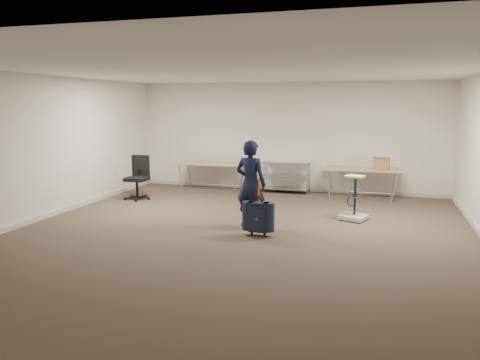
% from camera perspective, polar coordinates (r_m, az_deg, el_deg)
% --- Properties ---
extents(ground, '(9.00, 9.00, 0.00)m').
position_cam_1_polar(ground, '(8.09, -0.28, -6.82)').
color(ground, '#463B2B').
rests_on(ground, ground).
extents(room_shell, '(8.00, 9.00, 9.00)m').
position_cam_1_polar(room_shell, '(9.37, 2.16, -4.28)').
color(room_shell, silver).
rests_on(room_shell, ground).
extents(folding_table_left, '(1.80, 0.75, 0.73)m').
position_cam_1_polar(folding_table_left, '(12.23, -3.48, 1.88)').
color(folding_table_left, '#9F8961').
rests_on(folding_table_left, ground).
extents(folding_table_right, '(1.80, 0.75, 0.73)m').
position_cam_1_polar(folding_table_right, '(11.51, 14.61, 1.14)').
color(folding_table_right, '#9F8961').
rests_on(folding_table_right, ground).
extents(wire_shelf, '(1.22, 0.47, 0.80)m').
position_cam_1_polar(wire_shelf, '(12.00, 5.51, 0.57)').
color(wire_shelf, silver).
rests_on(wire_shelf, ground).
extents(person, '(0.65, 0.49, 1.61)m').
position_cam_1_polar(person, '(8.52, 1.30, -0.46)').
color(person, black).
rests_on(person, ground).
extents(suitcase, '(0.37, 0.22, 0.99)m').
position_cam_1_polar(suitcase, '(8.02, 2.26, -4.49)').
color(suitcase, black).
rests_on(suitcase, ground).
extents(office_chair, '(0.63, 0.63, 1.03)m').
position_cam_1_polar(office_chair, '(11.38, -12.34, -0.72)').
color(office_chair, black).
rests_on(office_chair, ground).
extents(equipment_cart, '(0.61, 0.61, 0.88)m').
position_cam_1_polar(equipment_cart, '(9.40, 13.68, -3.37)').
color(equipment_cart, beige).
rests_on(equipment_cart, ground).
extents(cardboard_box, '(0.39, 0.30, 0.28)m').
position_cam_1_polar(cardboard_box, '(11.42, 16.86, 1.94)').
color(cardboard_box, '#9C7149').
rests_on(cardboard_box, folding_table_right).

